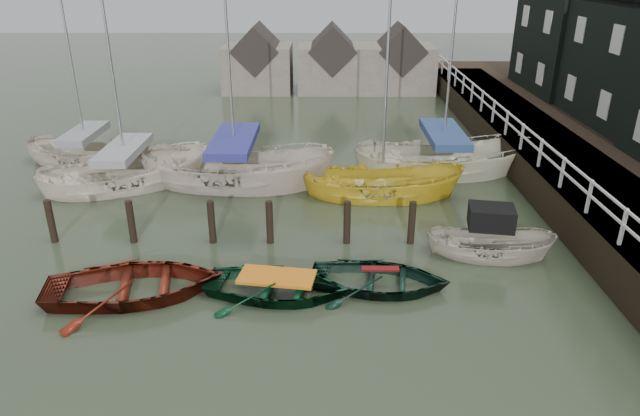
{
  "coord_description": "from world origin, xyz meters",
  "views": [
    {
      "loc": [
        0.49,
        -12.99,
        8.13
      ],
      "look_at": [
        0.37,
        2.51,
        1.4
      ],
      "focal_mm": 32.0,
      "sensor_mm": 36.0,
      "label": 1
    }
  ],
  "objects_px": {
    "rowboat_green": "(278,294)",
    "sailboat_b": "(236,182)",
    "motorboat": "(489,252)",
    "sailboat_a": "(128,185)",
    "sailboat_d": "(441,171)",
    "sailboat_e": "(88,163)",
    "rowboat_dkgreen": "(380,287)",
    "rowboat_red": "(137,295)",
    "sailboat_c": "(381,195)"
  },
  "relations": [
    {
      "from": "rowboat_red",
      "to": "rowboat_green",
      "type": "bearing_deg",
      "value": -99.57
    },
    {
      "from": "sailboat_a",
      "to": "rowboat_green",
      "type": "bearing_deg",
      "value": -165.54
    },
    {
      "from": "sailboat_b",
      "to": "sailboat_e",
      "type": "distance_m",
      "value": 7.19
    },
    {
      "from": "sailboat_b",
      "to": "sailboat_d",
      "type": "distance_m",
      "value": 8.48
    },
    {
      "from": "sailboat_c",
      "to": "sailboat_e",
      "type": "xyz_separation_m",
      "value": [
        -12.44,
        3.51,
        0.05
      ]
    },
    {
      "from": "rowboat_red",
      "to": "sailboat_d",
      "type": "relative_size",
      "value": 0.4
    },
    {
      "from": "rowboat_red",
      "to": "sailboat_a",
      "type": "distance_m",
      "value": 8.39
    },
    {
      "from": "sailboat_b",
      "to": "sailboat_d",
      "type": "height_order",
      "value": "sailboat_b"
    },
    {
      "from": "motorboat",
      "to": "sailboat_d",
      "type": "height_order",
      "value": "sailboat_d"
    },
    {
      "from": "sailboat_b",
      "to": "sailboat_e",
      "type": "height_order",
      "value": "sailboat_b"
    },
    {
      "from": "rowboat_green",
      "to": "sailboat_d",
      "type": "xyz_separation_m",
      "value": [
        6.12,
        9.54,
        0.06
      ]
    },
    {
      "from": "rowboat_green",
      "to": "sailboat_e",
      "type": "bearing_deg",
      "value": 49.24
    },
    {
      "from": "rowboat_green",
      "to": "sailboat_a",
      "type": "relative_size",
      "value": 0.35
    },
    {
      "from": "sailboat_b",
      "to": "sailboat_c",
      "type": "height_order",
      "value": "sailboat_b"
    },
    {
      "from": "motorboat",
      "to": "rowboat_red",
      "type": "bearing_deg",
      "value": 112.17
    },
    {
      "from": "sailboat_c",
      "to": "sailboat_e",
      "type": "bearing_deg",
      "value": 76.87
    },
    {
      "from": "sailboat_d",
      "to": "sailboat_e",
      "type": "xyz_separation_m",
      "value": [
        -15.17,
        0.98,
        0.01
      ]
    },
    {
      "from": "sailboat_a",
      "to": "sailboat_d",
      "type": "height_order",
      "value": "sailboat_d"
    },
    {
      "from": "rowboat_red",
      "to": "sailboat_a",
      "type": "relative_size",
      "value": 0.42
    },
    {
      "from": "rowboat_red",
      "to": "sailboat_c",
      "type": "height_order",
      "value": "sailboat_c"
    },
    {
      "from": "motorboat",
      "to": "sailboat_a",
      "type": "height_order",
      "value": "sailboat_a"
    },
    {
      "from": "rowboat_dkgreen",
      "to": "sailboat_a",
      "type": "bearing_deg",
      "value": 59.19
    },
    {
      "from": "sailboat_c",
      "to": "sailboat_d",
      "type": "relative_size",
      "value": 0.95
    },
    {
      "from": "rowboat_green",
      "to": "sailboat_c",
      "type": "distance_m",
      "value": 7.78
    },
    {
      "from": "rowboat_red",
      "to": "sailboat_a",
      "type": "xyz_separation_m",
      "value": [
        -2.74,
        7.93,
        0.06
      ]
    },
    {
      "from": "rowboat_red",
      "to": "rowboat_dkgreen",
      "type": "bearing_deg",
      "value": -96.65
    },
    {
      "from": "motorboat",
      "to": "sailboat_c",
      "type": "xyz_separation_m",
      "value": [
        -2.78,
        4.79,
        -0.11
      ]
    },
    {
      "from": "motorboat",
      "to": "sailboat_e",
      "type": "bearing_deg",
      "value": 70.55
    },
    {
      "from": "motorboat",
      "to": "sailboat_e",
      "type": "xyz_separation_m",
      "value": [
        -15.22,
        8.31,
        -0.06
      ]
    },
    {
      "from": "motorboat",
      "to": "sailboat_b",
      "type": "bearing_deg",
      "value": 63.89
    },
    {
      "from": "rowboat_dkgreen",
      "to": "sailboat_e",
      "type": "relative_size",
      "value": 0.37
    },
    {
      "from": "rowboat_red",
      "to": "rowboat_green",
      "type": "xyz_separation_m",
      "value": [
        3.72,
        0.07,
        0.0
      ]
    },
    {
      "from": "rowboat_green",
      "to": "sailboat_b",
      "type": "height_order",
      "value": "sailboat_b"
    },
    {
      "from": "sailboat_b",
      "to": "motorboat",
      "type": "bearing_deg",
      "value": -118.19
    },
    {
      "from": "rowboat_red",
      "to": "sailboat_e",
      "type": "bearing_deg",
      "value": 16.09
    },
    {
      "from": "motorboat",
      "to": "sailboat_d",
      "type": "relative_size",
      "value": 0.34
    },
    {
      "from": "rowboat_green",
      "to": "sailboat_a",
      "type": "height_order",
      "value": "sailboat_a"
    },
    {
      "from": "rowboat_dkgreen",
      "to": "sailboat_b",
      "type": "relative_size",
      "value": 0.3
    },
    {
      "from": "motorboat",
      "to": "sailboat_a",
      "type": "distance_m",
      "value": 13.83
    },
    {
      "from": "rowboat_green",
      "to": "motorboat",
      "type": "bearing_deg",
      "value": -61.7
    },
    {
      "from": "rowboat_green",
      "to": "sailboat_d",
      "type": "bearing_deg",
      "value": -24.14
    },
    {
      "from": "rowboat_dkgreen",
      "to": "motorboat",
      "type": "bearing_deg",
      "value": -53.5
    },
    {
      "from": "rowboat_red",
      "to": "rowboat_green",
      "type": "relative_size",
      "value": 1.2
    },
    {
      "from": "motorboat",
      "to": "rowboat_dkgreen",
      "type": "bearing_deg",
      "value": 127.36
    },
    {
      "from": "rowboat_dkgreen",
      "to": "sailboat_d",
      "type": "height_order",
      "value": "sailboat_d"
    },
    {
      "from": "rowboat_green",
      "to": "sailboat_c",
      "type": "height_order",
      "value": "sailboat_c"
    },
    {
      "from": "sailboat_d",
      "to": "sailboat_a",
      "type": "bearing_deg",
      "value": 97.65
    },
    {
      "from": "sailboat_a",
      "to": "sailboat_b",
      "type": "distance_m",
      "value": 4.21
    },
    {
      "from": "sailboat_e",
      "to": "motorboat",
      "type": "bearing_deg",
      "value": -102.45
    },
    {
      "from": "rowboat_red",
      "to": "motorboat",
      "type": "bearing_deg",
      "value": -87.62
    }
  ]
}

